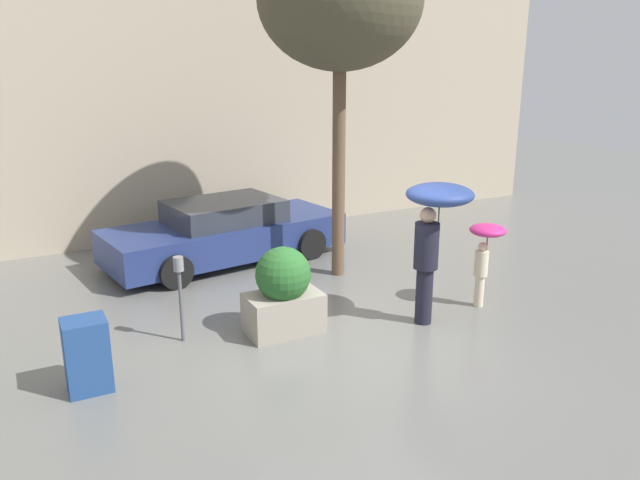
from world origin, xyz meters
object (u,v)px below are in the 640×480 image
(parked_car_near, at_px, (225,232))
(street_tree, at_px, (340,0))
(newspaper_box, at_px, (87,355))
(parking_meter, at_px, (179,281))
(person_child, at_px, (485,245))
(planter_box, at_px, (283,292))
(person_adult, at_px, (435,218))

(parked_car_near, distance_m, street_tree, 4.76)
(street_tree, relative_size, newspaper_box, 6.58)
(parking_meter, bearing_deg, person_child, -11.25)
(parked_car_near, bearing_deg, street_tree, -146.07)
(parked_car_near, height_order, newspaper_box, parked_car_near)
(planter_box, distance_m, parked_car_near, 3.57)
(person_child, bearing_deg, street_tree, 113.22)
(parked_car_near, distance_m, newspaper_box, 5.05)
(person_child, height_order, parking_meter, person_child)
(person_adult, bearing_deg, planter_box, 179.91)
(parked_car_near, xyz_separation_m, newspaper_box, (-3.10, -3.98, -0.12))
(parking_meter, bearing_deg, parked_car_near, 61.28)
(person_adult, bearing_deg, parked_car_near, 130.52)
(parked_car_near, xyz_separation_m, street_tree, (1.56, -1.71, 4.16))
(planter_box, height_order, newspaper_box, planter_box)
(person_adult, height_order, street_tree, street_tree)
(planter_box, relative_size, street_tree, 0.22)
(street_tree, bearing_deg, parked_car_near, 132.44)
(person_child, distance_m, street_tree, 4.61)
(planter_box, height_order, person_adult, person_adult)
(parking_meter, xyz_separation_m, newspaper_box, (-1.36, -0.81, -0.44))
(street_tree, relative_size, parking_meter, 4.79)
(planter_box, relative_size, newspaper_box, 1.42)
(newspaper_box, bearing_deg, street_tree, 26.05)
(person_adult, xyz_separation_m, person_child, (1.14, 0.16, -0.61))
(person_child, xyz_separation_m, parked_car_near, (-2.87, 4.09, -0.44))
(street_tree, bearing_deg, person_child, -61.27)
(person_child, bearing_deg, parked_car_near, 119.52)
(newspaper_box, bearing_deg, parking_meter, 30.76)
(person_child, distance_m, parked_car_near, 5.02)
(parked_car_near, height_order, street_tree, street_tree)
(planter_box, distance_m, street_tree, 4.90)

